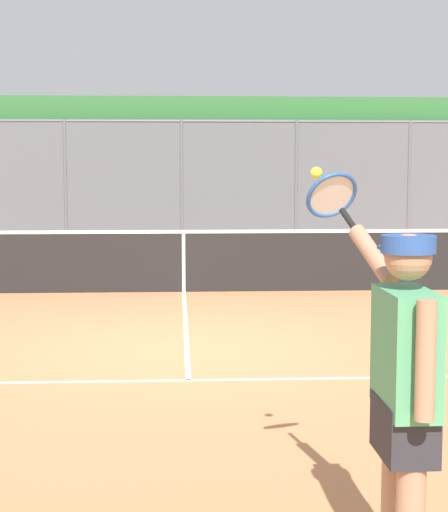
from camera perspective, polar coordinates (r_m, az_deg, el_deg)
ground_plane at (r=9.13m, az=-2.50°, el=-6.23°), size 60.00×60.00×0.00m
court_line_markings at (r=7.60m, az=-2.37°, el=-8.71°), size 7.58×10.07×0.01m
fence_backdrop at (r=18.66m, az=-2.86°, el=5.25°), size 17.57×1.37×3.42m
tennis_net at (r=13.17m, az=-2.72°, el=-0.28°), size 9.75×0.09×1.07m
tennis_player at (r=3.94m, az=11.88°, el=-8.45°), size 0.48×1.38×1.93m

